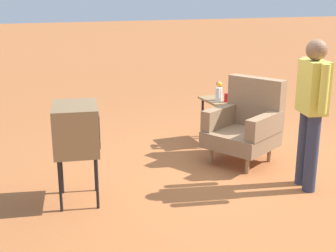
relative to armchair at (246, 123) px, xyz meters
name	(u,v)px	position (x,y,z in m)	size (l,w,h in m)	color
ground_plane	(241,170)	(0.29, -0.21, -0.50)	(60.00, 60.00, 0.00)	#AD6033
armchair	(246,123)	(0.00, 0.00, 0.00)	(1.04, 1.04, 1.06)	#937047
side_table	(224,105)	(-0.82, 0.12, 0.04)	(0.56, 0.56, 0.64)	black
tv_on_stand	(76,129)	(0.41, -2.22, 0.28)	(0.67, 0.54, 1.03)	black
person_standing	(312,106)	(0.99, 0.19, 0.44)	(0.56, 0.30, 1.64)	#2D3347
bottle_short_clear	(218,95)	(-0.66, -0.07, 0.24)	(0.06, 0.06, 0.20)	silver
soda_can_red	(226,98)	(-0.63, 0.05, 0.20)	(0.07, 0.07, 0.12)	red
flower_vase	(219,90)	(-0.76, 0.01, 0.29)	(0.14, 0.10, 0.27)	silver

